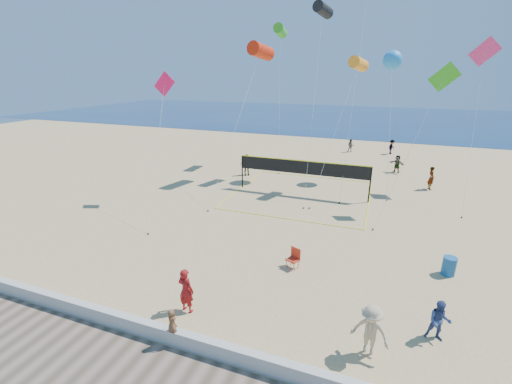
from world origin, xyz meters
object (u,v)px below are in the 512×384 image
(woman, at_px, (186,290))
(volleyball_net, at_px, (303,171))
(camp_chair, at_px, (294,257))
(trash_barrel, at_px, (449,266))

(woman, bearing_deg, volleyball_net, -86.11)
(camp_chair, bearing_deg, volleyball_net, 124.04)
(trash_barrel, xyz_separation_m, volleyball_net, (-8.75, 8.25, 1.38))
(camp_chair, bearing_deg, trash_barrel, 38.16)
(woman, relative_size, volleyball_net, 0.19)
(camp_chair, distance_m, volleyball_net, 10.39)
(woman, height_order, trash_barrel, woman)
(camp_chair, xyz_separation_m, volleyball_net, (-2.04, 10.11, 1.27))
(volleyball_net, bearing_deg, woman, -94.28)
(trash_barrel, distance_m, volleyball_net, 12.11)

